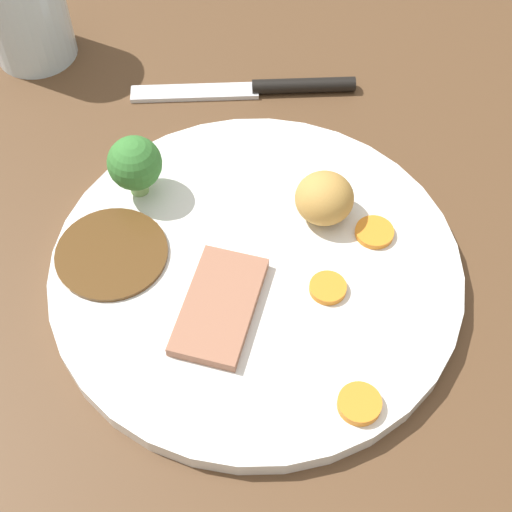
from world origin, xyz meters
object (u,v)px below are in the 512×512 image
(roast_potato_left, at_px, (324,198))
(knife, at_px, (263,88))
(carrot_coin_front, at_px, (328,288))
(water_glass, at_px, (24,5))
(carrot_coin_back, at_px, (374,232))
(broccoli_floret, at_px, (135,164))
(carrot_coin_side, at_px, (359,404))
(dinner_plate, at_px, (256,270))
(meat_slice_main, at_px, (220,306))

(roast_potato_left, distance_m, knife, 0.15)
(carrot_coin_front, height_order, water_glass, water_glass)
(roast_potato_left, bearing_deg, carrot_coin_back, -124.34)
(water_glass, bearing_deg, roast_potato_left, -135.63)
(broccoli_floret, relative_size, water_glass, 0.49)
(knife, bearing_deg, water_glass, -16.71)
(roast_potato_left, bearing_deg, knife, 9.32)
(broccoli_floret, bearing_deg, carrot_coin_back, -110.40)
(carrot_coin_back, distance_m, knife, 0.18)
(carrot_coin_side, bearing_deg, carrot_coin_front, 2.81)
(roast_potato_left, height_order, carrot_coin_front, roast_potato_left)
(carrot_coin_front, height_order, knife, carrot_coin_front)
(broccoli_floret, bearing_deg, dinner_plate, -134.83)
(broccoli_floret, height_order, knife, broccoli_floret)
(broccoli_floret, distance_m, water_glass, 0.20)
(dinner_plate, relative_size, water_glass, 2.86)
(roast_potato_left, distance_m, broccoli_floret, 0.13)
(roast_potato_left, distance_m, water_glass, 0.30)
(carrot_coin_front, relative_size, broccoli_floret, 0.51)
(carrot_coin_front, bearing_deg, roast_potato_left, -6.95)
(meat_slice_main, xyz_separation_m, carrot_coin_back, (0.05, -0.11, -0.00))
(meat_slice_main, bearing_deg, roast_potato_left, -48.77)
(roast_potato_left, xyz_separation_m, carrot_coin_side, (-0.15, 0.00, -0.01))
(broccoli_floret, relative_size, knife, 0.26)
(carrot_coin_front, bearing_deg, broccoli_floret, 49.92)
(carrot_coin_front, relative_size, carrot_coin_back, 0.91)
(dinner_plate, xyz_separation_m, broccoli_floret, (0.07, 0.08, 0.03))
(meat_slice_main, height_order, knife, meat_slice_main)
(dinner_plate, distance_m, water_glass, 0.30)
(dinner_plate, bearing_deg, carrot_coin_side, -155.99)
(knife, bearing_deg, broccoli_floret, 50.25)
(dinner_plate, xyz_separation_m, carrot_coin_front, (-0.03, -0.04, 0.01))
(water_glass, bearing_deg, carrot_coin_side, -150.12)
(meat_slice_main, distance_m, broccoli_floret, 0.12)
(knife, height_order, water_glass, water_glass)
(carrot_coin_back, bearing_deg, broccoli_floret, 69.60)
(carrot_coin_front, relative_size, carrot_coin_side, 0.93)
(dinner_plate, distance_m, carrot_coin_side, 0.12)
(broccoli_floret, bearing_deg, water_glass, 25.28)
(carrot_coin_front, height_order, carrot_coin_side, carrot_coin_side)
(roast_potato_left, height_order, water_glass, water_glass)
(dinner_plate, bearing_deg, roast_potato_left, -54.02)
(meat_slice_main, xyz_separation_m, roast_potato_left, (0.07, -0.08, 0.01))
(knife, bearing_deg, carrot_coin_side, 98.31)
(carrot_coin_front, bearing_deg, dinner_plate, 59.85)
(meat_slice_main, xyz_separation_m, broccoli_floret, (0.11, 0.05, 0.02))
(carrot_coin_front, bearing_deg, carrot_coin_side, -177.19)
(meat_slice_main, distance_m, carrot_coin_back, 0.12)
(meat_slice_main, xyz_separation_m, carrot_coin_side, (-0.08, -0.08, -0.00))
(carrot_coin_side, relative_size, water_glass, 0.27)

